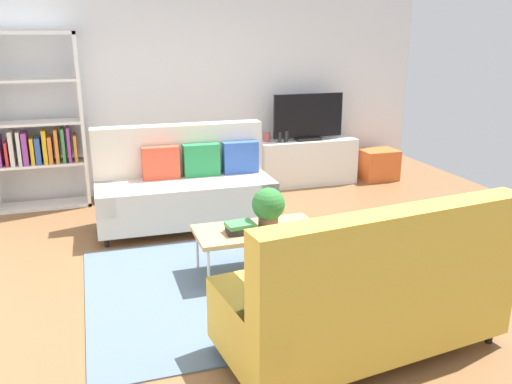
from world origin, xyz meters
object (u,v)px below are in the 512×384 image
(couch_beige, at_px, (185,186))
(tv_console, at_px, (306,162))
(bottle_1, at_px, (286,136))
(table_book_0, at_px, (240,231))
(couch_green, at_px, (366,294))
(vase_0, at_px, (267,137))
(potted_plant, at_px, (268,206))
(bottle_0, at_px, (280,137))
(tv, at_px, (308,118))
(storage_trunk, at_px, (378,165))
(coffee_table, at_px, (257,232))
(bookshelf, at_px, (36,131))

(couch_beige, relative_size, tv_console, 1.37)
(tv_console, xyz_separation_m, bottle_1, (-0.33, -0.04, 0.40))
(table_book_0, bearing_deg, couch_green, -71.30)
(vase_0, xyz_separation_m, bottle_1, (0.25, -0.09, 0.01))
(tv_console, xyz_separation_m, potted_plant, (-1.45, -2.58, 0.30))
(tv_console, relative_size, bottle_0, 9.92)
(tv, xyz_separation_m, table_book_0, (-1.73, -2.59, -0.52))
(couch_beige, xyz_separation_m, storage_trunk, (3.04, 1.04, -0.23))
(storage_trunk, xyz_separation_m, bottle_0, (-1.52, 0.06, 0.49))
(coffee_table, distance_m, bottle_1, 2.83)
(couch_green, distance_m, vase_0, 4.10)
(coffee_table, bearing_deg, couch_green, -78.26)
(couch_beige, relative_size, potted_plant, 5.18)
(storage_trunk, height_order, table_book_0, table_book_0)
(storage_trunk, xyz_separation_m, vase_0, (-1.68, 0.15, 0.48))
(tv, relative_size, vase_0, 8.11)
(couch_green, height_order, coffee_table, couch_green)
(tv_console, bearing_deg, couch_green, -107.53)
(tv_console, xyz_separation_m, storage_trunk, (1.10, -0.10, -0.10))
(bookshelf, bearing_deg, bottle_1, -1.08)
(couch_green, bearing_deg, tv, 65.32)
(couch_green, height_order, tv, tv)
(coffee_table, distance_m, bookshelf, 3.29)
(couch_green, xyz_separation_m, table_book_0, (-0.47, 1.38, -0.01))
(coffee_table, distance_m, potted_plant, 0.25)
(coffee_table, xyz_separation_m, vase_0, (0.98, 2.62, 0.31))
(couch_beige, bearing_deg, table_book_0, 99.24)
(coffee_table, distance_m, tv, 3.04)
(couch_beige, relative_size, table_book_0, 7.97)
(table_book_0, bearing_deg, tv_console, 56.55)
(couch_beige, height_order, bottle_1, couch_beige)
(couch_green, distance_m, tv, 4.20)
(couch_beige, distance_m, vase_0, 1.83)
(tv, relative_size, bottle_0, 7.09)
(bottle_0, relative_size, bottle_1, 0.93)
(tv_console, distance_m, bottle_0, 0.58)
(coffee_table, bearing_deg, tv_console, 58.79)
(couch_green, bearing_deg, bottle_0, 70.95)
(coffee_table, bearing_deg, vase_0, 69.57)
(couch_beige, relative_size, bottle_1, 12.55)
(vase_0, bearing_deg, bookshelf, -179.41)
(vase_0, bearing_deg, couch_green, -99.55)
(tv_console, height_order, table_book_0, tv_console)
(tv, distance_m, storage_trunk, 1.32)
(potted_plant, distance_m, bottle_1, 2.78)
(coffee_table, relative_size, vase_0, 8.92)
(table_book_0, distance_m, vase_0, 2.91)
(coffee_table, relative_size, potted_plant, 2.98)
(bookshelf, distance_m, vase_0, 2.93)
(couch_beige, xyz_separation_m, couch_green, (0.68, -2.84, -0.01))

